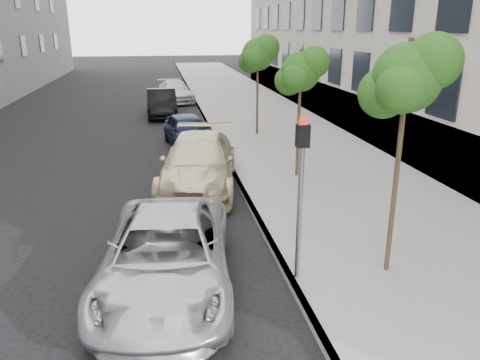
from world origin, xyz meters
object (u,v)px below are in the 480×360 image
object	(u,v)px
sedan_blue	(187,131)
minivan	(166,256)
tree_mid	(301,72)
signal_pole	(301,182)
tree_near	(408,78)
suv	(199,163)
sedan_rear	(175,92)
sedan_black	(162,103)
tree_far	(258,54)

from	to	relation	value
sedan_blue	minivan	bearing A→B (deg)	-103.48
tree_mid	signal_pole	xyz separation A→B (m)	(-1.93, -6.48, -1.40)
tree_near	minivan	size ratio (longest dim) A/B	0.89
tree_near	suv	size ratio (longest dim) A/B	0.84
signal_pole	sedan_rear	distance (m)	24.40
suv	minivan	bearing A→B (deg)	-91.14
sedan_blue	sedan_rear	size ratio (longest dim) A/B	0.85
sedan_rear	sedan_blue	bearing A→B (deg)	-98.81
signal_pole	sedan_black	xyz separation A→B (m)	(-2.37, 19.06, -1.38)
suv	sedan_blue	size ratio (longest dim) A/B	1.37
tree_near	minivan	world-z (taller)	tree_near
tree_mid	tree_far	distance (m)	6.50
tree_near	sedan_blue	xyz separation A→B (m)	(-3.33, 11.62, -3.31)
tree_mid	signal_pole	size ratio (longest dim) A/B	1.31
tree_far	sedan_blue	size ratio (longest dim) A/B	1.10
tree_mid	minivan	size ratio (longest dim) A/B	0.80
sedan_black	tree_near	bearing A→B (deg)	-77.49
tree_far	minivan	xyz separation A→B (m)	(-4.47, -12.78, -2.99)
tree_near	signal_pole	xyz separation A→B (m)	(-1.93, 0.02, -1.87)
tree_near	sedan_black	world-z (taller)	tree_near
tree_far	suv	distance (m)	8.10
tree_mid	sedan_black	size ratio (longest dim) A/B	0.92
tree_near	sedan_black	size ratio (longest dim) A/B	1.02
signal_pole	sedan_rear	size ratio (longest dim) A/B	0.67
tree_near	sedan_rear	bearing A→B (deg)	97.79
sedan_rear	tree_near	bearing A→B (deg)	-91.02
tree_mid	signal_pole	bearing A→B (deg)	-106.56
tree_far	tree_near	bearing A→B (deg)	-90.00
minivan	signal_pole	bearing A→B (deg)	1.90
tree_near	sedan_blue	size ratio (longest dim) A/B	1.15
tree_near	tree_mid	xyz separation A→B (m)	(0.00, 6.50, -0.47)
sedan_black	sedan_rear	world-z (taller)	sedan_black
tree_mid	sedan_blue	bearing A→B (deg)	123.00
tree_mid	tree_far	size ratio (longest dim) A/B	0.94
tree_far	sedan_rear	bearing A→B (deg)	106.36
tree_far	sedan_rear	size ratio (longest dim) A/B	0.94
signal_pole	suv	bearing A→B (deg)	104.51
tree_near	suv	bearing A→B (deg)	118.17
minivan	sedan_rear	xyz separation A→B (m)	(1.15, 24.12, -0.04)
tree_mid	sedan_rear	bearing A→B (deg)	100.57
tree_mid	sedan_black	world-z (taller)	tree_mid
tree_near	tree_mid	world-z (taller)	tree_near
sedan_black	sedan_rear	bearing A→B (deg)	79.40
minivan	suv	distance (m)	6.10
tree_far	suv	size ratio (longest dim) A/B	0.80
tree_far	minivan	size ratio (longest dim) A/B	0.85
sedan_black	sedan_rear	size ratio (longest dim) A/B	0.96
minivan	sedan_black	size ratio (longest dim) A/B	1.14
sedan_blue	tree_far	bearing A→B (deg)	14.72
sedan_black	sedan_blue	bearing A→B (deg)	-82.79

